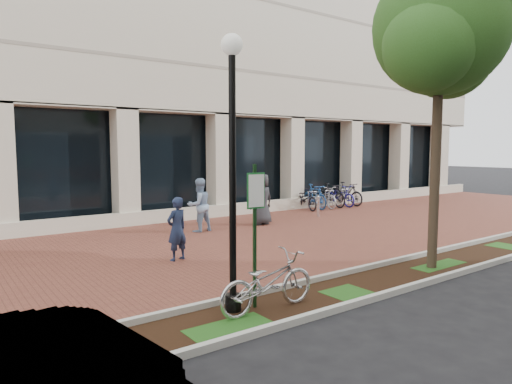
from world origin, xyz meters
TOP-DOWN VIEW (x-y plane):
  - ground at (0.00, 0.00)m, footprint 120.00×120.00m
  - brick_plaza at (0.00, 0.00)m, footprint 40.00×9.00m
  - planting_strip at (0.00, -5.25)m, footprint 40.00×1.50m
  - curb_plaza_side at (0.00, -4.50)m, footprint 40.00×0.12m
  - curb_street_side at (0.00, -6.00)m, footprint 40.00×0.12m
  - parking_sign at (-3.37, -5.01)m, footprint 0.34×0.07m
  - lamppost at (-3.77, -4.92)m, footprint 0.36×0.36m
  - street_tree at (1.61, -5.25)m, footprint 3.59×2.99m
  - locked_bicycle at (-3.28, -5.26)m, footprint 1.95×0.68m
  - pedestrian_left at (-2.93, -1.11)m, footprint 0.66×0.51m
  - pedestrian_mid at (-0.55, 2.05)m, footprint 0.93×0.75m
  - pedestrian_right at (1.99, 1.92)m, footprint 0.94×0.63m
  - bollard at (4.97, 2.07)m, footprint 0.12×0.12m
  - bike_rack_cluster at (7.40, 4.01)m, footprint 3.61×2.06m

SIDE VIEW (x-z plane):
  - ground at x=0.00m, z-range 0.00..0.00m
  - brick_plaza at x=0.00m, z-range 0.00..0.01m
  - planting_strip at x=0.00m, z-range 0.00..0.01m
  - curb_plaza_side at x=0.00m, z-range 0.00..0.12m
  - curb_street_side at x=0.00m, z-range 0.00..0.12m
  - bollard at x=4.97m, z-range 0.01..0.88m
  - locked_bicycle at x=-3.28m, z-range 0.00..1.02m
  - bike_rack_cluster at x=7.40m, z-range -0.03..1.11m
  - pedestrian_left at x=-2.93m, z-range 0.00..1.60m
  - pedestrian_mid at x=-0.55m, z-range 0.00..1.80m
  - pedestrian_right at x=1.99m, z-range 0.00..1.89m
  - parking_sign at x=-3.37m, z-range 0.34..2.86m
  - lamppost at x=-3.77m, z-range 0.29..4.95m
  - street_tree at x=1.61m, z-range 1.79..8.76m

